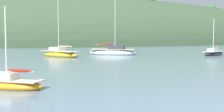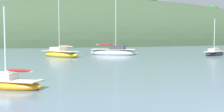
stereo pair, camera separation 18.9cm
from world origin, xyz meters
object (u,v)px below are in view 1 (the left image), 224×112
Objects in this scene: sailboat_navy_dinghy at (60,54)px; sailboat_cream_ketch at (10,84)px; sailboat_white_near at (113,52)px; sailboat_grey_yawl at (214,53)px.

sailboat_cream_ketch is at bearing -106.46° from sailboat_navy_dinghy.
sailboat_cream_ketch is (-16.81, -27.42, -0.16)m from sailboat_white_near.
sailboat_cream_ketch is 38.14m from sailboat_grey_yawl.
sailboat_white_near is 1.77× the size of sailboat_grey_yawl.
sailboat_navy_dinghy is at bearing 167.47° from sailboat_grey_yawl.
sailboat_grey_yawl is at bearing -23.41° from sailboat_white_near.
sailboat_cream_ketch is 0.53× the size of sailboat_navy_dinghy.
sailboat_white_near reaches higher than sailboat_grey_yawl.
sailboat_white_near is 32.16m from sailboat_cream_ketch.
sailboat_grey_yawl is 0.60× the size of sailboat_navy_dinghy.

